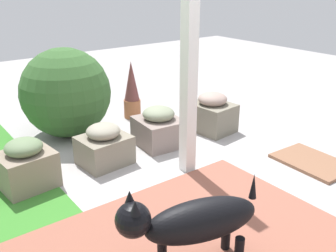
{
  "coord_description": "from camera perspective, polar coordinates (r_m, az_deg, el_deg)",
  "views": [
    {
      "loc": [
        -2.16,
        1.93,
        1.62
      ],
      "look_at": [
        0.26,
        0.11,
        0.43
      ],
      "focal_mm": 40.83,
      "sensor_mm": 36.0,
      "label": 1
    }
  ],
  "objects": [
    {
      "name": "stone_planter_near",
      "position": [
        3.88,
        -1.4,
        -0.27
      ],
      "size": [
        0.5,
        0.46,
        0.41
      ],
      "color": "gray",
      "rests_on": "ground"
    },
    {
      "name": "stone_planter_mid",
      "position": [
        3.54,
        -9.51,
        -2.93
      ],
      "size": [
        0.41,
        0.47,
        0.39
      ],
      "color": "gray",
      "rests_on": "ground"
    },
    {
      "name": "stone_planter_nearest",
      "position": [
        4.26,
        6.57,
        1.87
      ],
      "size": [
        0.5,
        0.43,
        0.44
      ],
      "color": "slate",
      "rests_on": "ground"
    },
    {
      "name": "round_shrub",
      "position": [
        4.18,
        -15.02,
        4.82
      ],
      "size": [
        0.95,
        0.95,
        0.95
      ],
      "primitive_type": "sphere",
      "color": "#325A2A",
      "rests_on": "ground"
    },
    {
      "name": "ground_plane",
      "position": [
        3.32,
        4.26,
        -7.8
      ],
      "size": [
        12.0,
        12.0,
        0.0
      ],
      "primitive_type": "plane",
      "color": "#A29D9D"
    },
    {
      "name": "stone_planter_far",
      "position": [
        3.31,
        -20.39,
        -5.53
      ],
      "size": [
        0.41,
        0.45,
        0.42
      ],
      "color": "gray",
      "rests_on": "ground"
    },
    {
      "name": "terracotta_pot_spiky",
      "position": [
        4.62,
        -5.43,
        5.2
      ],
      "size": [
        0.2,
        0.2,
        0.7
      ],
      "color": "#A35D3A",
      "rests_on": "ground"
    },
    {
      "name": "doormat",
      "position": [
        3.8,
        20.73,
        -5.03
      ],
      "size": [
        0.67,
        0.49,
        0.03
      ],
      "primitive_type": "cube",
      "rotation": [
        0.0,
        0.0,
        -0.04
      ],
      "color": "brown",
      "rests_on": "ground"
    },
    {
      "name": "porch_pillar",
      "position": [
        3.12,
        3.2,
        10.48
      ],
      "size": [
        0.11,
        0.11,
        2.05
      ],
      "primitive_type": "cube",
      "color": "white",
      "rests_on": "ground"
    },
    {
      "name": "dog",
      "position": [
        2.21,
        3.61,
        -14.04
      ],
      "size": [
        0.42,
        0.84,
        0.58
      ],
      "color": "black",
      "rests_on": "ground"
    }
  ]
}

